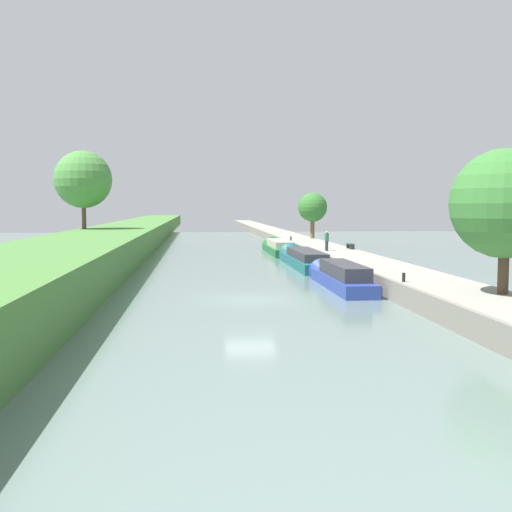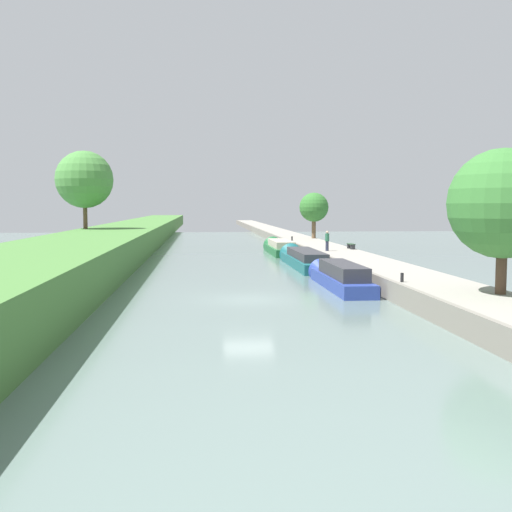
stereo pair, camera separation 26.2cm
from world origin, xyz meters
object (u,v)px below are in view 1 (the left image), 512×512
Objects in this scene: narrowboat_blue at (339,277)px; person_walking at (327,240)px; narrowboat_green at (278,248)px; park_bench at (350,245)px; narrowboat_teal at (303,259)px; mooring_bollard_far at (291,238)px; mooring_bollard_near at (404,277)px.

person_walking is at bearing 80.68° from narrowboat_blue.
park_bench is (5.16, -8.63, 0.78)m from narrowboat_green.
narrowboat_green is (-0.19, 13.13, 0.00)m from narrowboat_teal.
narrowboat_green is 26.15× the size of mooring_bollard_far.
narrowboat_blue is at bearing -93.46° from mooring_bollard_far.
mooring_bollard_far is at bearing 103.43° from park_bench.
mooring_bollard_near is 0.30× the size of park_bench.
person_walking is 20.69m from mooring_bollard_near.
narrowboat_teal is at bearing -137.84° from park_bench.
mooring_bollard_near is (-0.62, -20.67, -0.65)m from person_walking.
mooring_bollard_near is 36.01m from mooring_bollard_far.
narrowboat_blue is 12.52m from narrowboat_teal.
park_bench is at bearing 82.07° from mooring_bollard_near.
narrowboat_teal is 18.34m from mooring_bollard_near.
mooring_bollard_far is at bearing 90.00° from mooring_bollard_near.
park_bench is (4.97, 4.50, 0.78)m from narrowboat_teal.
mooring_bollard_near is at bearing -91.73° from person_walking.
narrowboat_green is (-0.16, 25.65, -0.05)m from narrowboat_blue.
park_bench is at bearing -76.57° from mooring_bollard_far.
person_walking is at bearing -87.67° from mooring_bollard_far.
mooring_bollard_near is at bearing -90.00° from mooring_bollard_far.
mooring_bollard_near reaches higher than narrowboat_green.
park_bench is at bearing 42.16° from narrowboat_teal.
mooring_bollard_far is (0.00, 36.01, 0.00)m from mooring_bollard_near.
narrowboat_blue reaches higher than narrowboat_teal.
narrowboat_blue is 6.22× the size of person_walking.
park_bench is at bearing -59.13° from narrowboat_green.
narrowboat_green is at bearing 90.82° from narrowboat_teal.
mooring_bollard_near is at bearing -86.37° from narrowboat_green.
mooring_bollard_near is at bearing -84.35° from narrowboat_teal.
mooring_bollard_near is at bearing -97.93° from park_bench.
narrowboat_teal is 13.13m from narrowboat_green.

